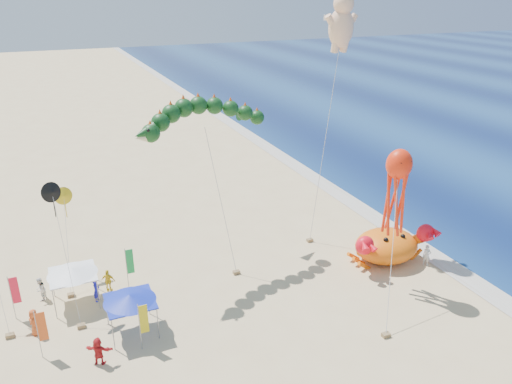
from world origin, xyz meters
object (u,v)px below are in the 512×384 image
(octopus_kite, at_px, (397,186))
(canopy_white, at_px, (72,271))
(crab_inflatable, at_px, (387,245))
(cherub_kite, at_px, (342,21))
(canopy_blue, at_px, (130,298))
(dragon_kite, at_px, (202,121))

(octopus_kite, bearing_deg, canopy_white, 162.67)
(octopus_kite, bearing_deg, crab_inflatable, 52.78)
(crab_inflatable, xyz_separation_m, cherub_kite, (-1.56, 6.10, 16.33))
(cherub_kite, relative_size, canopy_blue, 6.18)
(cherub_kite, bearing_deg, octopus_kite, -93.50)
(crab_inflatable, xyz_separation_m, octopus_kite, (-2.11, -2.77, 6.34))
(crab_inflatable, height_order, octopus_kite, octopus_kite)
(dragon_kite, bearing_deg, cherub_kite, 0.90)
(crab_inflatable, xyz_separation_m, canopy_blue, (-20.05, -0.92, 1.10))
(cherub_kite, bearing_deg, canopy_white, -173.76)
(octopus_kite, bearing_deg, cherub_kite, 86.50)
(cherub_kite, bearing_deg, dragon_kite, -179.10)
(crab_inflatable, distance_m, canopy_blue, 20.10)
(crab_inflatable, distance_m, canopy_white, 23.35)
(crab_inflatable, distance_m, octopus_kite, 7.24)
(dragon_kite, height_order, canopy_white, dragon_kite)
(canopy_blue, relative_size, canopy_white, 0.98)
(cherub_kite, bearing_deg, canopy_blue, -159.21)
(crab_inflatable, height_order, cherub_kite, cherub_kite)
(cherub_kite, height_order, canopy_blue, cherub_kite)
(crab_inflatable, distance_m, dragon_kite, 17.26)
(cherub_kite, height_order, canopy_white, cherub_kite)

